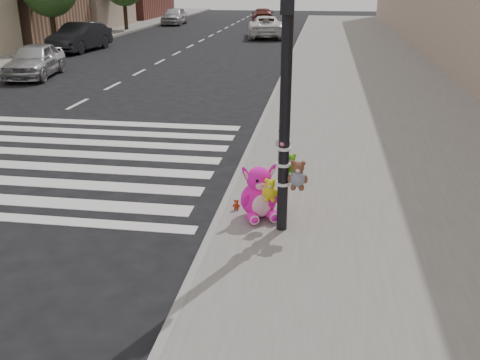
% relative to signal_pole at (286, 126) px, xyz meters
% --- Properties ---
extents(ground, '(120.00, 120.00, 0.00)m').
position_rel_signal_pole_xyz_m(ground, '(-2.62, -1.81, -1.78)').
color(ground, black).
rests_on(ground, ground).
extents(sidewalk_near, '(7.00, 80.00, 0.14)m').
position_rel_signal_pole_xyz_m(sidewalk_near, '(2.38, 8.19, -1.71)').
color(sidewalk_near, slate).
rests_on(sidewalk_near, ground).
extents(curb_edge, '(0.12, 80.00, 0.15)m').
position_rel_signal_pole_xyz_m(curb_edge, '(-1.07, 8.19, -1.71)').
color(curb_edge, gray).
rests_on(curb_edge, ground).
extents(signal_pole, '(0.70, 0.48, 4.00)m').
position_rel_signal_pole_xyz_m(signal_pole, '(0.00, 0.00, 0.00)').
color(signal_pole, black).
rests_on(signal_pole, sidewalk_near).
extents(pink_bunny, '(0.75, 0.81, 0.90)m').
position_rel_signal_pole_xyz_m(pink_bunny, '(-0.42, 0.37, -1.27)').
color(pink_bunny, '#FF15B7').
rests_on(pink_bunny, sidewalk_near).
extents(red_teddy, '(0.12, 0.09, 0.18)m').
position_rel_signal_pole_xyz_m(red_teddy, '(-0.82, 0.59, -1.55)').
color(red_teddy, '#A02D10').
rests_on(red_teddy, sidewalk_near).
extents(car_silver_far, '(2.17, 4.09, 1.32)m').
position_rel_signal_pole_xyz_m(car_silver_far, '(-10.83, 12.54, -1.12)').
color(car_silver_far, '#B7B8BC').
rests_on(car_silver_far, ground).
extents(car_dark_far, '(1.96, 4.62, 1.48)m').
position_rel_signal_pole_xyz_m(car_dark_far, '(-12.42, 20.29, -1.04)').
color(car_dark_far, black).
rests_on(car_dark_far, ground).
extents(car_white_near, '(2.89, 5.20, 1.38)m').
position_rel_signal_pole_xyz_m(car_white_near, '(-3.32, 28.61, -1.09)').
color(car_white_near, white).
rests_on(car_white_near, ground).
extents(car_maroon_near, '(2.45, 4.63, 1.28)m').
position_rel_signal_pole_xyz_m(car_maroon_near, '(-4.73, 39.19, -1.14)').
color(car_maroon_near, maroon).
rests_on(car_maroon_near, ground).
extents(car_silver_deep, '(1.84, 4.20, 1.41)m').
position_rel_signal_pole_xyz_m(car_silver_deep, '(-11.92, 37.50, -1.08)').
color(car_silver_deep, silver).
rests_on(car_silver_deep, ground).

